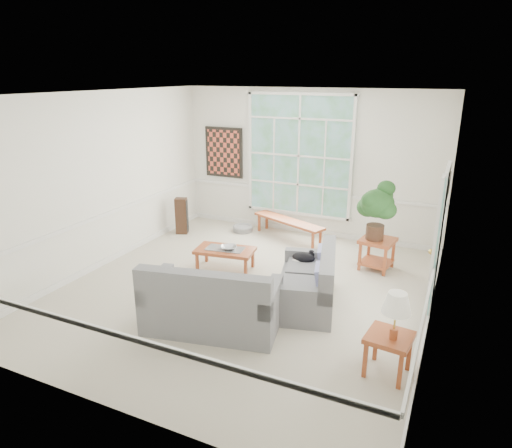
{
  "coord_description": "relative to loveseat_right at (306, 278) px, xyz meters",
  "views": [
    {
      "loc": [
        2.9,
        -5.87,
        3.28
      ],
      "look_at": [
        0.1,
        0.2,
        1.05
      ],
      "focal_mm": 32.0,
      "sensor_mm": 36.0,
      "label": 1
    }
  ],
  "objects": [
    {
      "name": "pewter_bowl",
      "position": [
        -1.61,
        0.6,
        0.0
      ],
      "size": [
        0.44,
        0.44,
        0.08
      ],
      "primitive_type": "imported",
      "rotation": [
        0.0,
        0.0,
        0.5
      ],
      "color": "#95969A",
      "rests_on": "coffee_table"
    },
    {
      "name": "houseplant",
      "position": [
        0.65,
        1.68,
        0.66
      ],
      "size": [
        0.8,
        0.8,
        1.04
      ],
      "primitive_type": null,
      "rotation": [
        0.0,
        0.0,
        -0.41
      ],
      "color": "#20491E",
      "rests_on": "end_table"
    },
    {
      "name": "wall_back",
      "position": [
        -1.02,
        3.02,
        1.08
      ],
      "size": [
        5.5,
        0.02,
        3.0
      ],
      "primitive_type": "cube",
      "color": "white",
      "rests_on": "ground"
    },
    {
      "name": "table_lamp",
      "position": [
        1.42,
        -1.26,
        0.36
      ],
      "size": [
        0.33,
        0.33,
        0.56
      ],
      "primitive_type": null,
      "rotation": [
        0.0,
        0.0,
        -0.01
      ],
      "color": "white",
      "rests_on": "side_table"
    },
    {
      "name": "coffee_table",
      "position": [
        -1.69,
        0.6,
        -0.23
      ],
      "size": [
        1.08,
        0.69,
        0.38
      ],
      "primitive_type": "cube",
      "rotation": [
        0.0,
        0.0,
        0.15
      ],
      "color": "#984423",
      "rests_on": "floor"
    },
    {
      "name": "side_table",
      "position": [
        1.38,
        -1.21,
        -0.17
      ],
      "size": [
        0.54,
        0.54,
        0.5
      ],
      "primitive_type": "cube",
      "rotation": [
        0.0,
        0.0,
        -0.12
      ],
      "color": "#984423",
      "rests_on": "floor"
    },
    {
      "name": "window_back",
      "position": [
        -1.22,
        2.98,
        1.23
      ],
      "size": [
        2.3,
        0.08,
        2.4
      ],
      "primitive_type": "cube",
      "color": "white",
      "rests_on": "wall_back"
    },
    {
      "name": "entry_door",
      "position": [
        1.69,
        0.62,
        0.63
      ],
      "size": [
        0.08,
        0.9,
        2.1
      ],
      "primitive_type": "cube",
      "color": "white",
      "rests_on": "floor"
    },
    {
      "name": "floor",
      "position": [
        -1.02,
        0.02,
        -0.42
      ],
      "size": [
        5.5,
        6.0,
        0.01
      ],
      "primitive_type": "cube",
      "color": "#BCB3A0",
      "rests_on": "ground"
    },
    {
      "name": "door_sidelight",
      "position": [
        1.69,
        -0.01,
        0.73
      ],
      "size": [
        0.08,
        0.26,
        1.9
      ],
      "primitive_type": "cube",
      "color": "white",
      "rests_on": "wall_right"
    },
    {
      "name": "loveseat_right",
      "position": [
        0.0,
        0.0,
        0.0
      ],
      "size": [
        1.15,
        1.69,
        0.83
      ],
      "primitive_type": "cube",
      "rotation": [
        0.0,
        0.0,
        0.25
      ],
      "color": "slate",
      "rests_on": "floor"
    },
    {
      "name": "wall_frame_near",
      "position": [
        1.69,
        1.77,
        1.13
      ],
      "size": [
        0.04,
        0.26,
        0.32
      ],
      "primitive_type": "cube",
      "color": "black",
      "rests_on": "wall_right"
    },
    {
      "name": "loveseat_front",
      "position": [
        -0.92,
        -1.16,
        0.06
      ],
      "size": [
        1.91,
        1.25,
        0.95
      ],
      "primitive_type": "cube",
      "rotation": [
        0.0,
        0.0,
        0.2
      ],
      "color": "slate",
      "rests_on": "floor"
    },
    {
      "name": "ceiling",
      "position": [
        -1.02,
        0.02,
        2.58
      ],
      "size": [
        5.5,
        6.0,
        0.02
      ],
      "primitive_type": "cube",
      "color": "white",
      "rests_on": "ground"
    },
    {
      "name": "wall_art",
      "position": [
        -2.97,
        2.97,
        1.18
      ],
      "size": [
        0.9,
        0.06,
        1.1
      ],
      "primitive_type": "cube",
      "color": "brown",
      "rests_on": "wall_back"
    },
    {
      "name": "pet_bed",
      "position": [
        -2.3,
        2.53,
        -0.35
      ],
      "size": [
        0.56,
        0.56,
        0.13
      ],
      "primitive_type": "cylinder",
      "rotation": [
        0.0,
        0.0,
        0.32
      ],
      "color": "gray",
      "rests_on": "floor"
    },
    {
      "name": "wall_right",
      "position": [
        1.73,
        0.02,
        1.08
      ],
      "size": [
        0.02,
        6.0,
        3.0
      ],
      "primitive_type": "cube",
      "color": "white",
      "rests_on": "ground"
    },
    {
      "name": "floor_speaker",
      "position": [
        -3.42,
        1.87,
        -0.03
      ],
      "size": [
        0.29,
        0.26,
        0.77
      ],
      "primitive_type": "cube",
      "rotation": [
        0.0,
        0.0,
        0.37
      ],
      "color": "#392216",
      "rests_on": "floor"
    },
    {
      "name": "wall_frame_far",
      "position": [
        1.69,
        2.17,
        1.13
      ],
      "size": [
        0.04,
        0.26,
        0.32
      ],
      "primitive_type": "cube",
      "color": "black",
      "rests_on": "wall_right"
    },
    {
      "name": "window_bench",
      "position": [
        -1.24,
        2.51,
        -0.22
      ],
      "size": [
        1.71,
        0.97,
        0.4
      ],
      "primitive_type": "cube",
      "rotation": [
        0.0,
        0.0,
        -0.4
      ],
      "color": "#984423",
      "rests_on": "floor"
    },
    {
      "name": "wall_front",
      "position": [
        -1.02,
        -2.98,
        1.08
      ],
      "size": [
        5.5,
        0.02,
        3.0
      ],
      "primitive_type": "cube",
      "color": "white",
      "rests_on": "ground"
    },
    {
      "name": "wall_left",
      "position": [
        -3.77,
        0.02,
        1.08
      ],
      "size": [
        0.02,
        6.0,
        3.0
      ],
      "primitive_type": "cube",
      "color": "white",
      "rests_on": "ground"
    },
    {
      "name": "end_table",
      "position": [
        0.71,
        1.72,
        -0.14
      ],
      "size": [
        0.63,
        0.63,
        0.55
      ],
      "primitive_type": "cube",
      "rotation": [
        0.0,
        0.0,
        -0.15
      ],
      "color": "#984423",
      "rests_on": "floor"
    },
    {
      "name": "cat",
      "position": [
        -0.22,
        0.5,
        0.09
      ],
      "size": [
        0.4,
        0.31,
        0.17
      ],
      "primitive_type": "ellipsoid",
      "rotation": [
        0.0,
        0.0,
        0.17
      ],
      "color": "black",
      "rests_on": "loveseat_right"
    }
  ]
}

